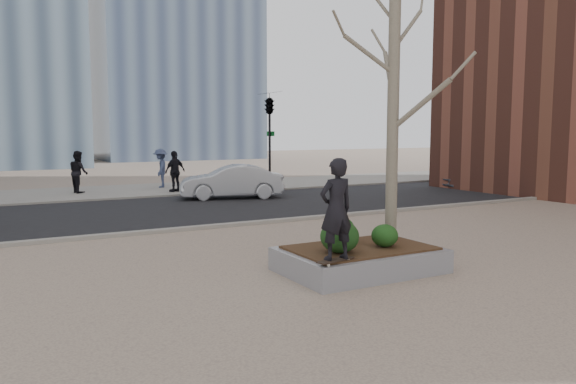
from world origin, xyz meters
TOP-DOWN VIEW (x-y plane):
  - ground at (0.00, 0.00)m, footprint 120.00×120.00m
  - street at (0.00, 10.00)m, footprint 60.00×8.00m
  - far_sidewalk at (0.00, 17.00)m, footprint 60.00×6.00m
  - planter at (1.00, 0.00)m, footprint 3.00×2.00m
  - planter_mulch at (1.00, 0.00)m, footprint 2.70×1.70m
  - sycamore_tree at (2.00, 0.30)m, footprint 2.80×2.80m
  - shrub_left at (0.35, -0.25)m, footprint 0.72×0.72m
  - shrub_middle at (0.87, 0.54)m, footprint 0.64×0.64m
  - shrub_right at (1.42, -0.23)m, footprint 0.52×0.52m
  - skateboard at (-0.10, -0.79)m, footprint 0.81×0.38m
  - skateboarder at (-0.10, -0.79)m, footprint 0.65×0.43m
  - car_silver at (3.49, 12.13)m, footprint 4.33×2.54m
  - car_third at (16.17, 10.60)m, footprint 4.72×2.60m
  - pedestrian_a at (-1.60, 17.18)m, footprint 0.86×1.02m
  - pedestrian_b at (2.22, 17.72)m, footprint 1.07×1.37m
  - pedestrian_c at (2.23, 15.52)m, footprint 1.16×0.82m
  - traffic_light_far at (6.50, 14.60)m, footprint 0.60×2.48m

SIDE VIEW (x-z plane):
  - ground at x=0.00m, z-range 0.00..0.00m
  - street at x=0.00m, z-range 0.00..0.02m
  - far_sidewalk at x=0.00m, z-range 0.00..0.02m
  - planter at x=1.00m, z-range 0.00..0.45m
  - planter_mulch at x=1.00m, z-range 0.45..0.49m
  - skateboard at x=-0.10m, z-range 0.45..0.53m
  - car_third at x=16.17m, z-range 0.02..1.32m
  - car_silver at x=3.49m, z-range 0.02..1.37m
  - shrub_right at x=1.42m, z-range 0.49..0.93m
  - shrub_middle at x=0.87m, z-range 0.49..1.03m
  - shrub_left at x=0.35m, z-range 0.49..1.10m
  - pedestrian_c at x=2.23m, z-range 0.02..1.85m
  - pedestrian_a at x=-1.60m, z-range 0.02..1.87m
  - pedestrian_b at x=2.22m, z-range 0.02..1.88m
  - skateboarder at x=-0.10m, z-range 0.53..2.28m
  - traffic_light_far at x=6.50m, z-range 0.00..4.50m
  - sycamore_tree at x=2.00m, z-range 0.49..7.09m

